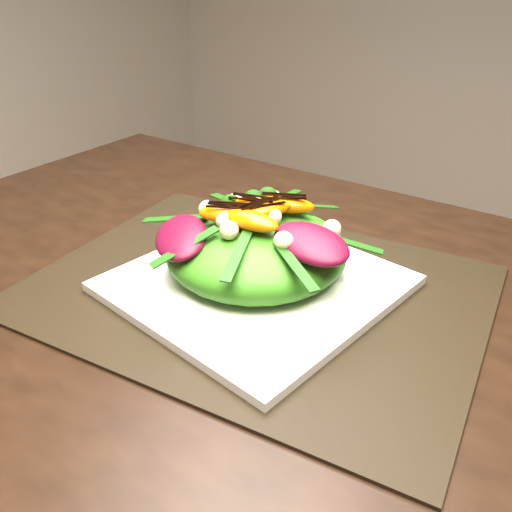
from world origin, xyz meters
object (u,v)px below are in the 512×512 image
Objects in this scene: salad_bowl at (256,273)px; lettuce_mound at (256,250)px; plate_base at (256,283)px; orange_segment at (251,204)px; dining_table at (415,420)px; placemat at (256,289)px.

salad_bowl is 1.05× the size of lettuce_mound.
salad_bowl is at bearing -26.57° from plate_base.
lettuce_mound is 2.91× the size of orange_segment.
dining_table is 7.85× the size of lettuce_mound.
dining_table is at bearing -17.50° from salad_bowl.
plate_base is at bearing 153.43° from salad_bowl.
dining_table is 0.24m from lettuce_mound.
placemat is 0.01m from plate_base.
dining_table is 7.46× the size of salad_bowl.
lettuce_mound reaches higher than placemat.
salad_bowl is at bearing 162.50° from dining_table.
dining_table is 0.24m from salad_bowl.
dining_table is 22.87× the size of orange_segment.
dining_table reaches higher than lettuce_mound.
plate_base is at bearing 162.50° from dining_table.
dining_table is at bearing -17.50° from lettuce_mound.
orange_segment is (-0.02, 0.02, 0.04)m from lettuce_mound.
orange_segment is (-0.02, 0.02, 0.10)m from placemat.
salad_bowl is (-0.00, -0.00, 0.02)m from placemat.
placemat is 0.10m from orange_segment.
placemat is at bearing 162.50° from dining_table.
lettuce_mound reaches higher than salad_bowl.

